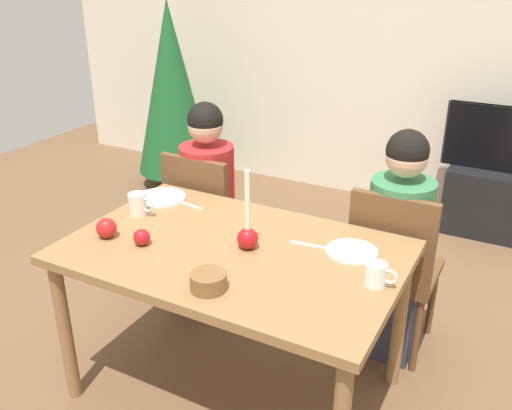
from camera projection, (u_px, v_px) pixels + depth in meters
The scene contains 20 objects.
ground_plane at pixel (236, 387), 2.64m from camera, with size 7.68×7.68×0.00m, color brown.
back_wall at pixel (406, 38), 4.20m from camera, with size 6.40×0.10×2.60m, color beige.
dining_table at pixel (234, 266), 2.36m from camera, with size 1.40×0.90×0.75m.
chair_left at pixel (206, 218), 3.15m from camera, with size 0.40×0.40×0.90m.
chair_right at pixel (393, 263), 2.69m from camera, with size 0.40×0.40×0.90m.
person_left_child at pixel (208, 207), 3.15m from camera, with size 0.30×0.30×1.17m.
person_right_child at pixel (396, 250), 2.69m from camera, with size 0.30×0.30×1.17m.
tv_stand at pixel (492, 201), 4.04m from camera, with size 0.64×0.40×0.48m, color black.
tv at pixel (503, 139), 3.85m from camera, with size 0.79×0.05×0.46m.
christmas_tree at pixel (172, 89), 4.65m from camera, with size 0.65×0.65×1.65m.
candle_centerpiece at pixel (248, 233), 2.30m from camera, with size 0.09×0.09×0.35m.
plate_left at pixel (161, 198), 2.80m from camera, with size 0.25×0.25×0.01m, color silver.
plate_right at pixel (352, 251), 2.29m from camera, with size 0.21×0.21×0.01m, color white.
mug_left at pixel (138, 204), 2.62m from camera, with size 0.13×0.09×0.10m.
mug_right at pixel (376, 274), 2.05m from camera, with size 0.12×0.08×0.09m.
fork_left at pixel (189, 205), 2.73m from camera, with size 0.18×0.01×0.01m, color silver.
fork_right at pixel (310, 245), 2.34m from camera, with size 0.18×0.01×0.01m, color silver.
bowl_walnuts at pixel (208, 281), 2.03m from camera, with size 0.14×0.14×0.07m, color brown.
apple_near_candle at pixel (106, 228), 2.40m from camera, with size 0.09×0.09×0.09m, color red.
apple_by_left_plate at pixel (142, 237), 2.34m from camera, with size 0.07×0.07×0.07m, color #B4161C.
Camera 1 is at (1.05, -1.76, 1.87)m, focal length 39.06 mm.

